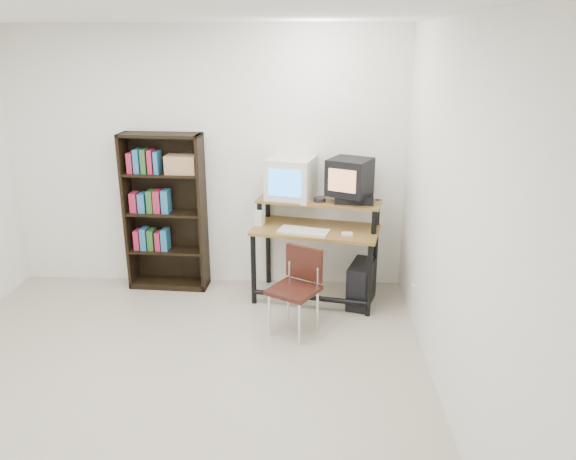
{
  "coord_description": "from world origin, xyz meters",
  "views": [
    {
      "loc": [
        1.05,
        -3.51,
        2.43
      ],
      "look_at": [
        0.86,
        1.1,
        0.88
      ],
      "focal_mm": 35.0,
      "sensor_mm": 36.0,
      "label": 1
    }
  ],
  "objects_px": {
    "crt_monitor": "(291,178)",
    "computer_desk": "(316,232)",
    "crt_tv": "(350,177)",
    "school_chair": "(298,282)",
    "bookshelf": "(166,210)",
    "pc_tower": "(361,284)"
  },
  "relations": [
    {
      "from": "crt_tv",
      "to": "school_chair",
      "type": "distance_m",
      "value": 1.16
    },
    {
      "from": "crt_tv",
      "to": "pc_tower",
      "type": "xyz_separation_m",
      "value": [
        0.14,
        -0.19,
        -1.01
      ]
    },
    {
      "from": "pc_tower",
      "to": "school_chair",
      "type": "height_order",
      "value": "school_chair"
    },
    {
      "from": "bookshelf",
      "to": "crt_tv",
      "type": "bearing_deg",
      "value": -1.89
    },
    {
      "from": "computer_desk",
      "to": "crt_tv",
      "type": "xyz_separation_m",
      "value": [
        0.31,
        0.06,
        0.54
      ]
    },
    {
      "from": "crt_tv",
      "to": "pc_tower",
      "type": "bearing_deg",
      "value": -27.81
    },
    {
      "from": "pc_tower",
      "to": "crt_monitor",
      "type": "bearing_deg",
      "value": 172.6
    },
    {
      "from": "school_chair",
      "to": "bookshelf",
      "type": "distance_m",
      "value": 1.67
    },
    {
      "from": "pc_tower",
      "to": "bookshelf",
      "type": "distance_m",
      "value": 2.09
    },
    {
      "from": "computer_desk",
      "to": "pc_tower",
      "type": "xyz_separation_m",
      "value": [
        0.44,
        -0.13,
        -0.48
      ]
    },
    {
      "from": "crt_monitor",
      "to": "pc_tower",
      "type": "xyz_separation_m",
      "value": [
        0.69,
        -0.32,
        -0.96
      ]
    },
    {
      "from": "computer_desk",
      "to": "school_chair",
      "type": "relative_size",
      "value": 1.71
    },
    {
      "from": "crt_monitor",
      "to": "school_chair",
      "type": "relative_size",
      "value": 0.69
    },
    {
      "from": "computer_desk",
      "to": "pc_tower",
      "type": "bearing_deg",
      "value": -4.53
    },
    {
      "from": "crt_monitor",
      "to": "pc_tower",
      "type": "height_order",
      "value": "crt_monitor"
    },
    {
      "from": "pc_tower",
      "to": "bookshelf",
      "type": "xyz_separation_m",
      "value": [
        -1.96,
        0.36,
        0.62
      ]
    },
    {
      "from": "computer_desk",
      "to": "school_chair",
      "type": "height_order",
      "value": "computer_desk"
    },
    {
      "from": "school_chair",
      "to": "bookshelf",
      "type": "bearing_deg",
      "value": 176.56
    },
    {
      "from": "crt_monitor",
      "to": "computer_desk",
      "type": "bearing_deg",
      "value": -22.98
    },
    {
      "from": "crt_monitor",
      "to": "crt_tv",
      "type": "relative_size",
      "value": 1.07
    },
    {
      "from": "computer_desk",
      "to": "crt_tv",
      "type": "relative_size",
      "value": 2.65
    },
    {
      "from": "bookshelf",
      "to": "computer_desk",
      "type": "bearing_deg",
      "value": -5.23
    }
  ]
}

